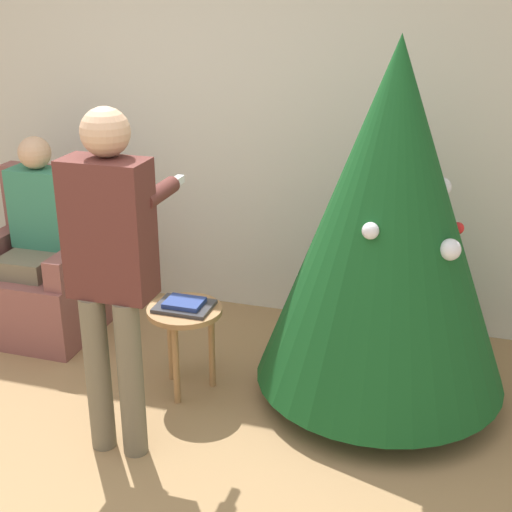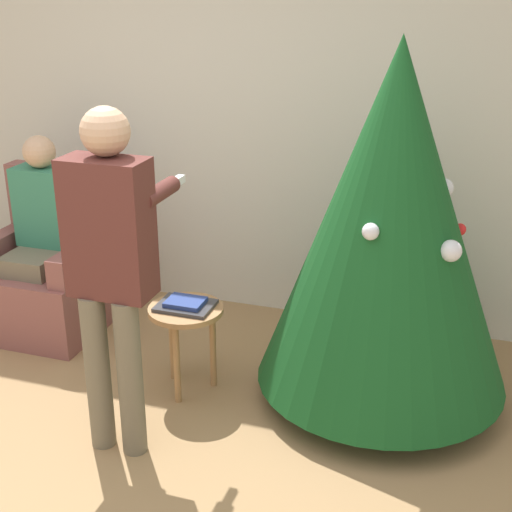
% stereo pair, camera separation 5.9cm
% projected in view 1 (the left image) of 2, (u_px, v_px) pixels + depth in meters
% --- Properties ---
extents(ground_plane, '(14.00, 14.00, 0.00)m').
position_uv_depth(ground_plane, '(59.00, 508.00, 3.11)').
color(ground_plane, '#99754C').
extents(wall_back, '(8.00, 0.06, 2.70)m').
position_uv_depth(wall_back, '(224.00, 111.00, 4.60)').
color(wall_back, beige).
rests_on(wall_back, ground_plane).
extents(christmas_tree, '(1.33, 1.33, 1.92)m').
position_uv_depth(christmas_tree, '(389.00, 220.00, 3.58)').
color(christmas_tree, brown).
rests_on(christmas_tree, ground_plane).
extents(armchair, '(0.71, 0.68, 1.03)m').
position_uv_depth(armchair, '(45.00, 278.00, 4.59)').
color(armchair, brown).
rests_on(armchair, ground_plane).
extents(person_seated, '(0.36, 0.46, 1.26)m').
position_uv_depth(person_seated, '(36.00, 229.00, 4.43)').
color(person_seated, '#6B604C').
rests_on(person_seated, ground_plane).
extents(person_standing, '(0.40, 0.57, 1.66)m').
position_uv_depth(person_standing, '(111.00, 258.00, 3.20)').
color(person_standing, '#6B604C').
rests_on(person_standing, ground_plane).
extents(side_stool, '(0.41, 0.41, 0.50)m').
position_uv_depth(side_stool, '(185.00, 322.00, 3.86)').
color(side_stool, '#A37547').
rests_on(side_stool, ground_plane).
extents(laptop, '(0.30, 0.23, 0.02)m').
position_uv_depth(laptop, '(184.00, 306.00, 3.82)').
color(laptop, '#38383D').
rests_on(laptop, side_stool).
extents(book, '(0.20, 0.16, 0.02)m').
position_uv_depth(book, '(184.00, 303.00, 3.81)').
color(book, navy).
rests_on(book, laptop).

